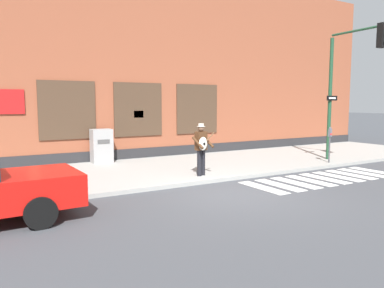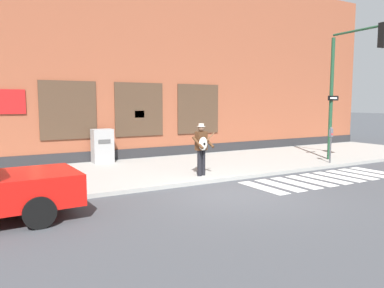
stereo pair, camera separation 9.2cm
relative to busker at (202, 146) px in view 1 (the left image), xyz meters
name	(u,v)px [view 1 (the left image)]	position (x,y,z in m)	size (l,w,h in m)	color
ground_plane	(235,194)	(-0.25, -2.21, -1.10)	(160.00, 160.00, 0.00)	#424449
sidewalk	(167,169)	(-0.25, 2.06, -1.04)	(28.00, 5.51, 0.12)	#9E9E99
building_backdrop	(121,67)	(-0.25, 6.81, 3.12)	(28.00, 4.06, 8.45)	brown
crosswalk	(324,178)	(3.61, -1.99, -1.10)	(5.78, 1.90, 0.01)	silver
busker	(202,146)	(0.00, 0.00, 0.00)	(0.76, 0.62, 1.73)	black
traffic_light	(350,72)	(6.61, -0.53, 2.64)	(0.60, 2.59, 5.28)	#1E472D
parking_meter	(330,139)	(5.91, -0.25, -0.04)	(0.13, 0.11, 1.44)	#47474C
utility_box	(102,146)	(-2.03, 4.37, -0.30)	(0.81, 0.61, 1.36)	#9E9E9E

